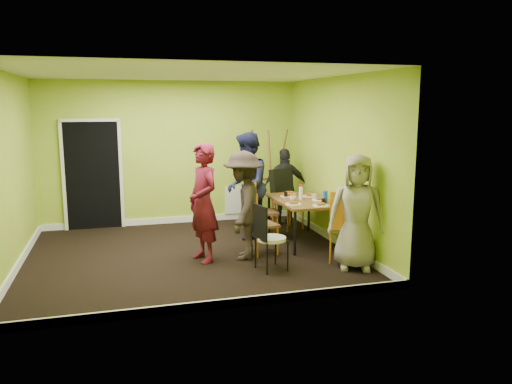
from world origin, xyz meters
TOP-DOWN VIEW (x-y plane):
  - ground at (0.00, 0.00)m, footprint 5.00×5.00m
  - room_walls at (-0.02, 0.04)m, footprint 5.04×4.54m
  - dining_table at (1.98, 0.21)m, footprint 0.90×1.50m
  - chair_left_far at (1.34, 0.59)m, footprint 0.50×0.49m
  - chair_left_near at (1.04, -0.27)m, footprint 0.49×0.49m
  - chair_back_end at (2.00, 1.34)m, footprint 0.62×0.67m
  - chair_front_end at (2.16, -1.01)m, footprint 0.60×0.60m
  - chair_bentwood at (0.96, -1.05)m, footprint 0.45×0.44m
  - easel at (1.83, 1.76)m, footprint 0.76×0.71m
  - plate_near_left at (1.80, 0.55)m, footprint 0.23×0.23m
  - plate_near_right at (1.66, -0.17)m, footprint 0.25×0.25m
  - plate_far_back at (1.93, 0.76)m, footprint 0.21×0.21m
  - plate_far_front at (2.05, -0.39)m, footprint 0.25×0.25m
  - plate_wall_back at (2.18, 0.43)m, footprint 0.25×0.25m
  - plate_wall_front at (2.22, 0.06)m, footprint 0.27×0.27m
  - thermos at (1.95, 0.25)m, footprint 0.07×0.07m
  - blue_bottle at (2.23, -0.15)m, footprint 0.08×0.08m
  - orange_bottle at (1.84, 0.39)m, footprint 0.03×0.03m
  - glass_mid at (1.76, 0.48)m, footprint 0.06×0.06m
  - glass_back at (2.12, 0.69)m, footprint 0.07×0.07m
  - glass_front at (2.16, -0.24)m, footprint 0.07×0.07m
  - cup_a at (1.76, 0.11)m, footprint 0.11×0.11m
  - cup_b at (2.18, 0.22)m, footprint 0.09×0.09m
  - person_standing at (0.17, -0.36)m, footprint 0.60×0.75m
  - person_left_far at (1.14, 0.79)m, footprint 0.96×1.08m
  - person_left_near at (0.78, -0.39)m, footprint 0.95×1.22m
  - person_back_end at (2.12, 1.55)m, footprint 0.91×0.45m
  - person_front_end at (2.21, -1.30)m, footprint 0.95×0.80m

SIDE VIEW (x-z plane):
  - ground at x=0.00m, z-range 0.00..0.00m
  - chair_bentwood at x=0.96m, z-range 0.05..1.01m
  - chair_left_near at x=1.04m, z-range 0.06..1.08m
  - chair_left_far at x=1.34m, z-range 0.06..1.11m
  - chair_front_end at x=2.16m, z-range 0.07..1.16m
  - dining_table at x=1.98m, z-range 0.32..1.07m
  - person_back_end at x=2.12m, z-range 0.00..1.50m
  - plate_near_left at x=1.80m, z-range 0.75..0.76m
  - plate_near_right at x=1.66m, z-range 0.75..0.76m
  - plate_far_back at x=1.93m, z-range 0.75..0.76m
  - plate_far_front at x=2.05m, z-range 0.75..0.76m
  - plate_wall_back at x=2.18m, z-range 0.75..0.76m
  - plate_wall_front at x=2.22m, z-range 0.75..0.76m
  - cup_b at x=2.18m, z-range 0.75..0.83m
  - orange_bottle at x=1.84m, z-range 0.75..0.83m
  - cup_a at x=1.76m, z-range 0.75..0.84m
  - glass_front at x=2.16m, z-range 0.75..0.84m
  - glass_mid at x=1.76m, z-range 0.75..0.84m
  - chair_back_end at x=2.00m, z-range 0.23..1.36m
  - glass_back at x=2.12m, z-range 0.75..0.85m
  - person_left_near at x=0.78m, z-range 0.00..1.66m
  - person_front_end at x=2.21m, z-range 0.00..1.66m
  - blue_bottle at x=2.23m, z-range 0.75..0.95m
  - thermos at x=1.95m, z-range 0.75..0.97m
  - person_standing at x=0.17m, z-range 0.00..1.79m
  - easel at x=1.83m, z-range -0.01..1.87m
  - person_left_far at x=1.14m, z-range 0.00..1.87m
  - room_walls at x=-0.02m, z-range -0.42..2.40m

